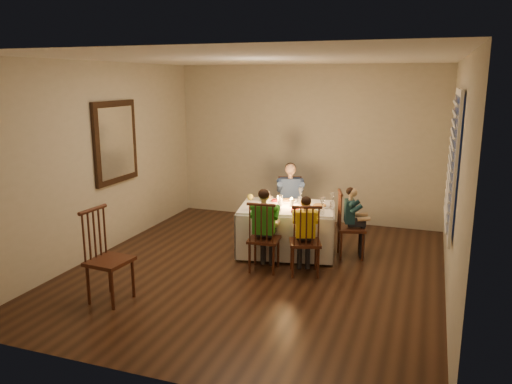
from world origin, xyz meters
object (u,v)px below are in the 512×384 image
(child_yellow, at_px, (304,273))
(child_teal, at_px, (350,257))
(adult, at_px, (290,237))
(chair_extra, at_px, (112,300))
(chair_end, at_px, (350,257))
(chair_adult, at_px, (290,237))
(serving_bowl, at_px, (266,199))
(chair_near_right, at_px, (304,273))
(chair_near_left, at_px, (264,270))
(child_green, at_px, (264,270))
(dining_table, at_px, (287,220))

(child_yellow, distance_m, child_teal, 0.91)
(adult, bearing_deg, child_teal, -47.99)
(chair_extra, distance_m, child_yellow, 2.31)
(adult, distance_m, child_teal, 1.16)
(chair_end, bearing_deg, chair_adult, 44.65)
(child_yellow, distance_m, serving_bowl, 1.36)
(chair_end, bearing_deg, adult, 44.65)
(chair_near_right, distance_m, serving_bowl, 1.36)
(chair_near_left, distance_m, adult, 1.42)
(child_yellow, xyz_separation_m, serving_bowl, (-0.80, 0.85, 0.70))
(chair_adult, height_order, child_teal, child_teal)
(chair_end, height_order, chair_extra, chair_extra)
(adult, xyz_separation_m, serving_bowl, (-0.22, -0.51, 0.70))
(chair_end, relative_size, child_green, 0.86)
(chair_end, bearing_deg, chair_extra, 118.95)
(dining_table, bearing_deg, child_green, -107.98)
(adult, bearing_deg, dining_table, -96.61)
(chair_extra, distance_m, adult, 3.07)
(chair_adult, bearing_deg, child_green, -106.39)
(chair_near_left, height_order, chair_near_right, same)
(chair_extra, bearing_deg, chair_near_left, -37.79)
(chair_near_left, height_order, child_teal, child_teal)
(chair_end, distance_m, chair_extra, 3.18)
(dining_table, bearing_deg, chair_near_right, -68.06)
(chair_near_left, xyz_separation_m, child_green, (0.00, 0.00, 0.00))
(dining_table, bearing_deg, child_yellow, -68.06)
(chair_adult, distance_m, chair_near_left, 1.42)
(chair_near_right, height_order, serving_bowl, serving_bowl)
(child_teal, bearing_deg, adult, 44.65)
(chair_near_right, bearing_deg, chair_extra, 20.52)
(chair_near_left, bearing_deg, chair_extra, 41.98)
(chair_adult, distance_m, adult, 0.00)
(chair_near_left, distance_m, child_yellow, 0.52)
(dining_table, distance_m, chair_extra, 2.57)
(serving_bowl, bearing_deg, chair_extra, -113.42)
(adult, distance_m, serving_bowl, 0.89)
(chair_extra, bearing_deg, child_green, -37.79)
(chair_near_left, relative_size, child_green, 0.86)
(chair_near_left, xyz_separation_m, chair_near_right, (0.51, 0.05, 0.00))
(dining_table, distance_m, chair_near_left, 0.86)
(chair_near_right, height_order, chair_extra, chair_extra)
(chair_near_left, bearing_deg, chair_adult, -92.98)
(chair_near_left, relative_size, serving_bowl, 4.33)
(chair_adult, xyz_separation_m, chair_extra, (-1.22, -2.82, 0.00))
(chair_extra, xyz_separation_m, child_yellow, (1.80, 1.46, 0.00))
(chair_near_left, xyz_separation_m, chair_extra, (-1.28, -1.40, 0.00))
(dining_table, height_order, chair_adult, dining_table)
(adult, xyz_separation_m, child_yellow, (0.58, -1.36, 0.00))
(chair_near_right, height_order, child_teal, child_teal)
(chair_adult, bearing_deg, serving_bowl, -132.22)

